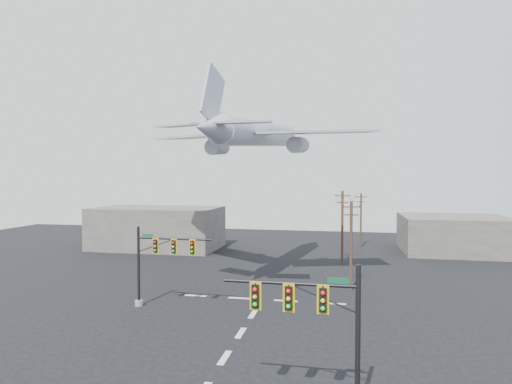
% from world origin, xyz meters
% --- Properties ---
extents(ground, '(120.00, 120.00, 0.00)m').
position_xyz_m(ground, '(0.00, 0.00, 0.00)').
color(ground, black).
rests_on(ground, ground).
extents(lane_markings, '(14.00, 21.20, 0.01)m').
position_xyz_m(lane_markings, '(0.00, 5.33, 0.01)').
color(lane_markings, beige).
rests_on(lane_markings, ground).
extents(signal_mast_near, '(6.31, 0.74, 6.70)m').
position_xyz_m(signal_mast_near, '(5.81, -4.86, 3.78)').
color(signal_mast_near, gray).
rests_on(signal_mast_near, ground).
extents(signal_mast_far, '(6.51, 0.71, 6.47)m').
position_xyz_m(signal_mast_far, '(-7.95, 8.23, 3.67)').
color(signal_mast_far, gray).
rests_on(signal_mast_far, ground).
extents(utility_pole_a, '(1.66, 0.28, 8.27)m').
position_xyz_m(utility_pole_a, '(7.45, 16.57, 4.32)').
color(utility_pole_a, '#4C3120').
rests_on(utility_pole_a, ground).
extents(utility_pole_b, '(1.79, 0.30, 8.81)m').
position_xyz_m(utility_pole_b, '(6.67, 28.66, 4.61)').
color(utility_pole_b, '#4C3120').
rests_on(utility_pole_b, ground).
extents(utility_pole_c, '(1.65, 0.29, 8.07)m').
position_xyz_m(utility_pole_c, '(9.39, 41.54, 4.23)').
color(utility_pole_c, '#4C3120').
rests_on(utility_pole_c, ground).
extents(power_lines, '(4.28, 24.97, 0.13)m').
position_xyz_m(power_lines, '(7.57, 29.12, 7.87)').
color(power_lines, black).
extents(airliner, '(24.66, 26.25, 6.97)m').
position_xyz_m(airliner, '(-2.07, 20.17, 15.04)').
color(airliner, '#A6ABB2').
extents(building_left, '(18.00, 10.00, 6.00)m').
position_xyz_m(building_left, '(-20.00, 35.00, 3.00)').
color(building_left, '#6A655D').
rests_on(building_left, ground).
extents(building_right, '(14.00, 12.00, 5.00)m').
position_xyz_m(building_right, '(22.00, 40.00, 2.50)').
color(building_right, '#6A655D').
rests_on(building_right, ground).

